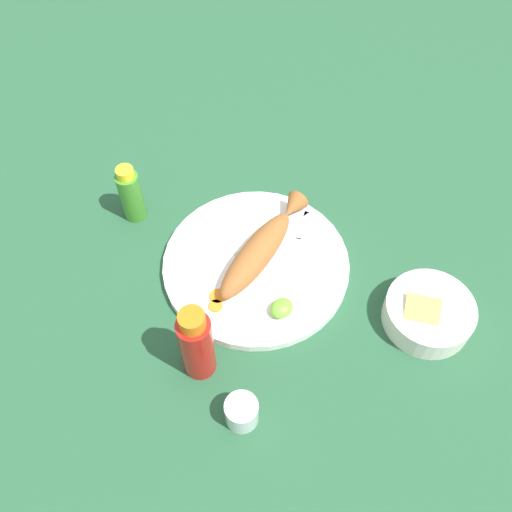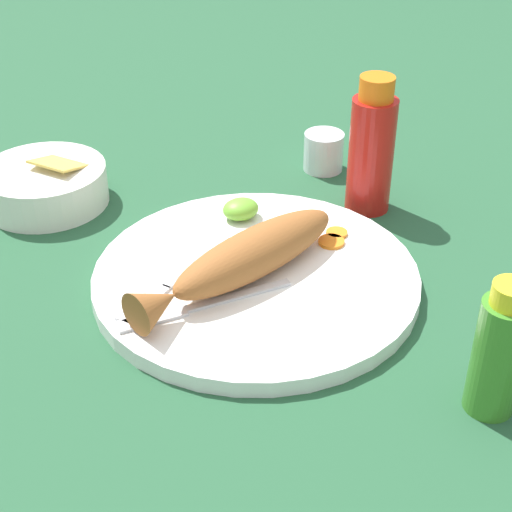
% 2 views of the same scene
% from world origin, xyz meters
% --- Properties ---
extents(ground_plane, '(4.00, 4.00, 0.00)m').
position_xyz_m(ground_plane, '(0.00, 0.00, 0.00)').
color(ground_plane, '#235133').
extents(main_plate, '(0.35, 0.35, 0.02)m').
position_xyz_m(main_plate, '(0.00, 0.00, 0.01)').
color(main_plate, white).
rests_on(main_plate, ground_plane).
extents(fried_fish, '(0.27, 0.12, 0.05)m').
position_xyz_m(fried_fish, '(-0.02, -0.01, 0.04)').
color(fried_fish, '#935628').
rests_on(fried_fish, main_plate).
extents(fork_near, '(0.19, 0.02, 0.00)m').
position_xyz_m(fork_near, '(-0.08, -0.03, 0.02)').
color(fork_near, silver).
rests_on(fork_near, main_plate).
extents(fork_far, '(0.16, 0.11, 0.00)m').
position_xyz_m(fork_far, '(-0.09, 0.02, 0.02)').
color(fork_far, silver).
rests_on(fork_far, main_plate).
extents(carrot_slice_near, '(0.02, 0.02, 0.00)m').
position_xyz_m(carrot_slice_near, '(0.12, 0.02, 0.02)').
color(carrot_slice_near, orange).
rests_on(carrot_slice_near, main_plate).
extents(carrot_slice_mid, '(0.03, 0.03, 0.00)m').
position_xyz_m(carrot_slice_mid, '(0.10, 0.01, 0.02)').
color(carrot_slice_mid, orange).
rests_on(carrot_slice_mid, main_plate).
extents(lime_wedge_main, '(0.04, 0.04, 0.02)m').
position_xyz_m(lime_wedge_main, '(0.04, 0.11, 0.03)').
color(lime_wedge_main, '#6BB233').
rests_on(lime_wedge_main, main_plate).
extents(hot_sauce_bottle_red, '(0.06, 0.06, 0.17)m').
position_xyz_m(hot_sauce_bottle_red, '(0.20, 0.09, 0.08)').
color(hot_sauce_bottle_red, '#B21914').
rests_on(hot_sauce_bottle_red, ground_plane).
extents(hot_sauce_bottle_green, '(0.04, 0.04, 0.13)m').
position_xyz_m(hot_sauce_bottle_green, '(0.10, -0.26, 0.06)').
color(hot_sauce_bottle_green, '#3D8428').
rests_on(hot_sauce_bottle_green, ground_plane).
extents(salt_cup, '(0.05, 0.05, 0.05)m').
position_xyz_m(salt_cup, '(0.21, 0.20, 0.02)').
color(salt_cup, silver).
rests_on(salt_cup, ground_plane).
extents(guacamole_bowl, '(0.16, 0.16, 0.06)m').
position_xyz_m(guacamole_bowl, '(-0.15, 0.28, 0.03)').
color(guacamole_bowl, white).
rests_on(guacamole_bowl, ground_plane).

